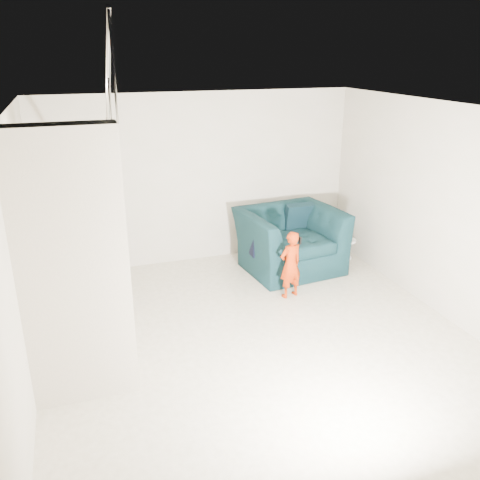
# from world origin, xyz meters

# --- Properties ---
(floor) EXTENTS (5.50, 5.50, 0.00)m
(floor) POSITION_xyz_m (0.00, 0.00, 0.00)
(floor) COLOR tan
(floor) RESTS_ON ground
(ceiling) EXTENTS (5.50, 5.50, 0.00)m
(ceiling) POSITION_xyz_m (0.00, 0.00, 2.70)
(ceiling) COLOR silver
(ceiling) RESTS_ON back_wall
(back_wall) EXTENTS (5.00, 0.00, 5.00)m
(back_wall) POSITION_xyz_m (0.00, 2.75, 1.35)
(back_wall) COLOR #A8A189
(back_wall) RESTS_ON floor
(front_wall) EXTENTS (5.00, 0.00, 5.00)m
(front_wall) POSITION_xyz_m (0.00, -2.75, 1.35)
(front_wall) COLOR #A8A189
(front_wall) RESTS_ON floor
(left_wall) EXTENTS (0.00, 5.50, 5.50)m
(left_wall) POSITION_xyz_m (-2.50, 0.00, 1.35)
(left_wall) COLOR #A8A189
(left_wall) RESTS_ON floor
(right_wall) EXTENTS (0.00, 5.50, 5.50)m
(right_wall) POSITION_xyz_m (2.50, 0.00, 1.35)
(right_wall) COLOR #A8A189
(right_wall) RESTS_ON floor
(armchair) EXTENTS (1.61, 1.44, 0.96)m
(armchair) POSITION_xyz_m (1.21, 1.88, 0.48)
(armchair) COLOR black
(armchair) RESTS_ON floor
(toddler) EXTENTS (0.40, 0.32, 0.97)m
(toddler) POSITION_xyz_m (0.82, 0.98, 0.48)
(toddler) COLOR #9A2304
(toddler) RESTS_ON floor
(side_table) EXTENTS (0.34, 0.34, 0.34)m
(side_table) POSITION_xyz_m (2.25, 1.96, 0.23)
(side_table) COLOR white
(side_table) RESTS_ON floor
(staircase) EXTENTS (1.02, 3.03, 3.62)m
(staircase) POSITION_xyz_m (-2.00, 0.55, 0.95)
(staircase) COLOR #ADA089
(staircase) RESTS_ON floor
(cushion) EXTENTS (0.47, 0.23, 0.47)m
(cushion) POSITION_xyz_m (1.51, 2.23, 0.73)
(cushion) COLOR black
(cushion) RESTS_ON armchair
(throw) EXTENTS (0.05, 0.46, 0.51)m
(throw) POSITION_xyz_m (0.54, 1.89, 0.60)
(throw) COLOR black
(throw) RESTS_ON armchair
(phone) EXTENTS (0.03, 0.05, 0.10)m
(phone) POSITION_xyz_m (0.93, 0.94, 0.84)
(phone) COLOR black
(phone) RESTS_ON toddler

